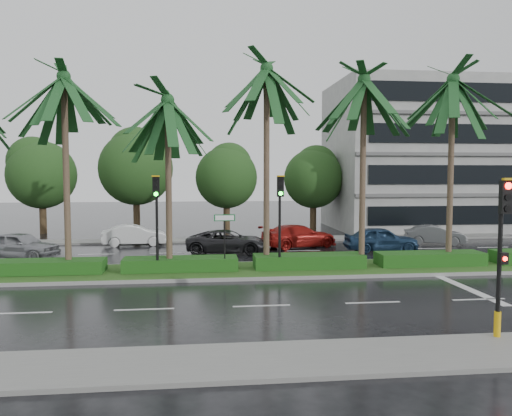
{
  "coord_description": "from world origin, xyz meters",
  "views": [
    {
      "loc": [
        -2.1,
        -21.9,
        4.6
      ],
      "look_at": [
        0.54,
        1.5,
        2.96
      ],
      "focal_mm": 35.0,
      "sensor_mm": 36.0,
      "label": 1
    }
  ],
  "objects": [
    {
      "name": "ground",
      "position": [
        0.0,
        0.0,
        0.0
      ],
      "size": [
        120.0,
        120.0,
        0.0
      ],
      "primitive_type": "plane",
      "color": "black",
      "rests_on": "ground"
    },
    {
      "name": "near_sidewalk",
      "position": [
        0.0,
        -10.2,
        0.06
      ],
      "size": [
        40.0,
        2.4,
        0.12
      ],
      "primitive_type": "cube",
      "color": "slate",
      "rests_on": "ground"
    },
    {
      "name": "far_sidewalk",
      "position": [
        0.0,
        12.0,
        0.06
      ],
      "size": [
        40.0,
        2.0,
        0.12
      ],
      "primitive_type": "cube",
      "color": "slate",
      "rests_on": "ground"
    },
    {
      "name": "median",
      "position": [
        0.0,
        1.0,
        0.08
      ],
      "size": [
        36.0,
        4.0,
        0.15
      ],
      "color": "gray",
      "rests_on": "ground"
    },
    {
      "name": "hedge",
      "position": [
        0.0,
        1.0,
        0.45
      ],
      "size": [
        35.2,
        1.4,
        0.6
      ],
      "color": "#194A15",
      "rests_on": "median"
    },
    {
      "name": "lane_markings",
      "position": [
        3.04,
        -0.43,
        0.01
      ],
      "size": [
        34.0,
        13.06,
        0.01
      ],
      "color": "silver",
      "rests_on": "ground"
    },
    {
      "name": "palm_row",
      "position": [
        -1.25,
        1.02,
        8.12
      ],
      "size": [
        26.3,
        4.2,
        10.08
      ],
      "color": "#48392A",
      "rests_on": "median"
    },
    {
      "name": "signal_near",
      "position": [
        6.0,
        -9.39,
        2.5
      ],
      "size": [
        0.34,
        0.45,
        4.36
      ],
      "color": "black",
      "rests_on": "near_sidewalk"
    },
    {
      "name": "signal_median_left",
      "position": [
        -4.0,
        0.3,
        3.0
      ],
      "size": [
        0.34,
        0.42,
        4.36
      ],
      "color": "black",
      "rests_on": "median"
    },
    {
      "name": "signal_median_right",
      "position": [
        1.5,
        0.3,
        3.0
      ],
      "size": [
        0.34,
        0.42,
        4.36
      ],
      "color": "black",
      "rests_on": "median"
    },
    {
      "name": "street_sign",
      "position": [
        -1.0,
        0.48,
        2.12
      ],
      "size": [
        0.95,
        0.09,
        2.6
      ],
      "color": "black",
      "rests_on": "median"
    },
    {
      "name": "bg_trees",
      "position": [
        -0.71,
        17.59,
        4.82
      ],
      "size": [
        33.14,
        5.68,
        8.2
      ],
      "color": "#3D291B",
      "rests_on": "ground"
    },
    {
      "name": "building",
      "position": [
        17.0,
        18.0,
        6.0
      ],
      "size": [
        16.0,
        10.0,
        12.0
      ],
      "primitive_type": "cube",
      "color": "gray",
      "rests_on": "ground"
    },
    {
      "name": "car_silver",
      "position": [
        -11.78,
        6.04,
        0.72
      ],
      "size": [
        2.95,
        4.57,
        1.45
      ],
      "primitive_type": "imported",
      "rotation": [
        0.0,
        0.0,
        1.25
      ],
      "color": "#929298",
      "rests_on": "ground"
    },
    {
      "name": "car_white",
      "position": [
        -6.27,
        10.33,
        0.67
      ],
      "size": [
        1.86,
        4.17,
        1.33
      ],
      "primitive_type": "imported",
      "rotation": [
        0.0,
        0.0,
        1.69
      ],
      "color": "silver",
      "rests_on": "ground"
    },
    {
      "name": "car_darkgrey",
      "position": [
        -0.5,
        6.63,
        0.66
      ],
      "size": [
        2.96,
        5.08,
        1.33
      ],
      "primitive_type": "imported",
      "rotation": [
        0.0,
        0.0,
        1.41
      ],
      "color": "black",
      "rests_on": "ground"
    },
    {
      "name": "car_red",
      "position": [
        4.0,
        8.38,
        0.7
      ],
      "size": [
        3.37,
        5.23,
        1.41
      ],
      "primitive_type": "imported",
      "rotation": [
        0.0,
        0.0,
        1.88
      ],
      "color": "maroon",
      "rests_on": "ground"
    },
    {
      "name": "car_blue",
      "position": [
        8.5,
        6.27,
        0.73
      ],
      "size": [
        1.87,
        4.33,
        1.45
      ],
      "primitive_type": "imported",
      "rotation": [
        0.0,
        0.0,
        1.53
      ],
      "color": "navy",
      "rests_on": "ground"
    },
    {
      "name": "car_grey",
      "position": [
        13.0,
        8.66,
        0.62
      ],
      "size": [
        2.25,
        3.96,
        1.23
      ],
      "primitive_type": "imported",
      "rotation": [
        0.0,
        0.0,
        1.3
      ],
      "color": "#525456",
      "rests_on": "ground"
    }
  ]
}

